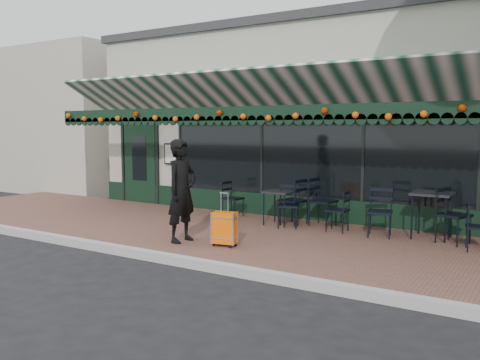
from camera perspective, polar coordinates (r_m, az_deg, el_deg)
The scene contains 17 objects.
ground at distance 8.15m, azimuth -5.35°, elevation -9.59°, with size 80.00×80.00×0.00m, color black.
sidewalk at distance 9.75m, azimuth 1.84°, elevation -6.53°, with size 18.00×4.00×0.15m, color brown.
curb at distance 8.07m, azimuth -5.71°, elevation -9.20°, with size 18.00×0.16×0.15m, color #9E9E99.
restaurant_building at distance 14.86m, azimuth 13.33°, elevation 6.12°, with size 12.00×9.60×4.50m.
neighbor_building_left at distance 22.78m, azimuth -19.41°, elevation 6.13°, with size 12.00×8.00×4.80m, color #A1988D.
woman at distance 9.03m, azimuth -6.56°, elevation -1.21°, with size 0.67×0.44×1.82m, color black.
suitcase at distance 8.71m, azimuth -1.75°, elevation -5.46°, with size 0.44×0.30×0.92m.
cafe_table_a at distance 9.91m, azimuth 20.80°, elevation -1.80°, with size 0.69×0.69×0.85m.
cafe_table_b at distance 10.61m, azimuth 4.44°, elevation -1.62°, with size 0.58×0.58×0.71m.
chair_a_left at distance 10.08m, azimuth 10.89°, elevation -3.42°, with size 0.41×0.41×0.82m, color black, non-canonical shape.
chair_a_right at distance 9.62m, azimuth 22.85°, elevation -3.71°, with size 0.49×0.49×0.99m, color black, non-canonical shape.
chair_a_front at distance 9.78m, azimuth 15.43°, elevation -3.53°, with size 0.46×0.46×0.91m, color black, non-canonical shape.
chair_a_extra at distance 9.23m, azimuth 25.19°, elevation -4.86°, with size 0.39×0.39×0.78m, color black, non-canonical shape.
chair_b_left at distance 10.70m, azimuth 6.02°, elevation -2.36°, with size 0.49×0.49×0.99m, color black, non-canonical shape.
chair_b_right at distance 10.61m, azimuth 9.27°, elevation -2.42°, with size 0.50×0.50×1.00m, color black, non-canonical shape.
chair_b_front at distance 10.34m, azimuth 5.43°, elevation -2.95°, with size 0.44×0.44×0.87m, color black, non-canonical shape.
chair_solo at distance 11.57m, azimuth -0.80°, elevation -2.13°, with size 0.41×0.41×0.82m, color black, non-canonical shape.
Camera 1 is at (4.79, -6.23, 2.17)m, focal length 38.00 mm.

